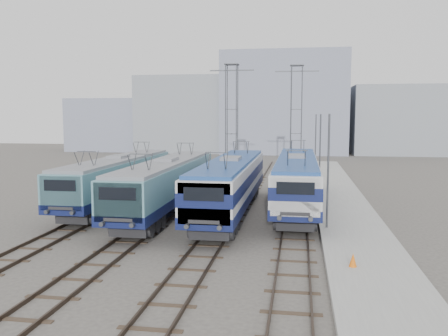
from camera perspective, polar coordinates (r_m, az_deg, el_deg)
ground at (r=27.90m, az=-5.65°, el=-8.03°), size 160.00×160.00×0.00m
platform at (r=34.93m, az=14.35°, el=-5.00°), size 4.00×70.00×0.30m
locomotive_far_left at (r=36.99m, az=-12.68°, el=-1.04°), size 2.84×17.96×3.38m
locomotive_center_left at (r=33.35m, az=-6.97°, el=-1.67°), size 2.90×18.32×3.45m
locomotive_center_right at (r=32.74m, az=0.79°, el=-1.56°), size 2.98×18.86×3.55m
locomotive_far_right at (r=35.06m, az=8.74°, el=-1.11°), size 2.98×18.84×3.54m
catenary_tower_west at (r=48.61m, az=0.93°, el=6.07°), size 4.50×1.20×12.00m
catenary_tower_east at (r=50.11m, az=8.68°, el=6.01°), size 4.50×1.20×12.00m
mast_front at (r=28.36m, az=12.40°, el=-0.71°), size 0.12×0.12×7.00m
mast_mid at (r=40.29m, az=11.46°, el=1.39°), size 0.12×0.12×7.00m
mast_rear at (r=52.25m, az=10.94°, el=2.53°), size 0.12×0.12×7.00m
safety_cone at (r=21.93m, az=15.25°, el=-10.63°), size 0.34×0.34×0.60m
building_west at (r=90.56m, az=-4.26°, el=6.44°), size 18.00×12.00×14.00m
building_center at (r=88.18m, az=7.29°, el=7.71°), size 22.00×14.00×18.00m
building_east at (r=89.74m, az=20.19°, el=5.43°), size 16.00×12.00×12.00m
building_far_west at (r=95.56m, az=-13.66°, el=5.08°), size 14.00×10.00×10.00m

